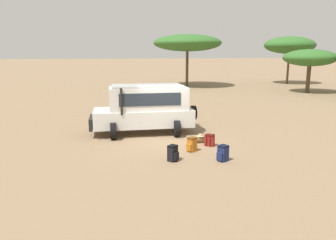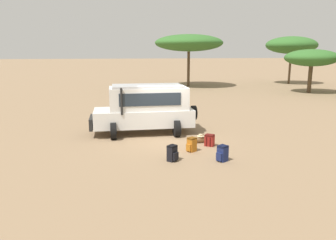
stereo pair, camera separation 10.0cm
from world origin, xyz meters
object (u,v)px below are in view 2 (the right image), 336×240
(backpack_beside_front_wheel, at_px, (192,145))
(acacia_tree_far_left, at_px, (189,43))
(backpack_outermost, at_px, (222,153))
(duffel_bag_low_black_case, at_px, (202,139))
(acacia_tree_left_mid, at_px, (312,58))
(backpack_cluster_center, at_px, (172,153))
(acacia_tree_centre_back, at_px, (292,45))
(safari_vehicle, at_px, (146,108))
(backpack_near_rear_wheel, at_px, (210,140))

(backpack_beside_front_wheel, xyz_separation_m, acacia_tree_far_left, (5.77, 24.79, 4.67))
(backpack_beside_front_wheel, xyz_separation_m, backpack_outermost, (0.85, -1.39, 0.01))
(duffel_bag_low_black_case, distance_m, acacia_tree_left_mid, 22.13)
(backpack_cluster_center, relative_size, duffel_bag_low_black_case, 0.73)
(duffel_bag_low_black_case, xyz_separation_m, acacia_tree_centre_back, (18.09, 24.14, 4.60))
(safari_vehicle, xyz_separation_m, acacia_tree_centre_back, (20.44, 21.95, 3.46))
(backpack_beside_front_wheel, distance_m, acacia_tree_left_mid, 23.56)
(acacia_tree_far_left, bearing_deg, backpack_beside_front_wheel, -103.10)
(duffel_bag_low_black_case, distance_m, acacia_tree_centre_back, 30.52)
(acacia_tree_centre_back, bearing_deg, backpack_outermost, -124.00)
(acacia_tree_far_left, relative_size, acacia_tree_left_mid, 1.51)
(backpack_cluster_center, bearing_deg, acacia_tree_left_mid, 46.13)
(duffel_bag_low_black_case, bearing_deg, acacia_tree_left_mid, 45.43)
(backpack_beside_front_wheel, height_order, acacia_tree_far_left, acacia_tree_far_left)
(backpack_outermost, height_order, duffel_bag_low_black_case, backpack_outermost)
(backpack_near_rear_wheel, distance_m, backpack_outermost, 2.05)
(duffel_bag_low_black_case, height_order, acacia_tree_far_left, acacia_tree_far_left)
(backpack_cluster_center, height_order, duffel_bag_low_black_case, backpack_cluster_center)
(acacia_tree_far_left, bearing_deg, acacia_tree_left_mid, -37.39)
(acacia_tree_far_left, distance_m, acacia_tree_centre_back, 13.16)
(safari_vehicle, relative_size, acacia_tree_centre_back, 0.84)
(backpack_outermost, height_order, acacia_tree_left_mid, acacia_tree_left_mid)
(backpack_outermost, xyz_separation_m, acacia_tree_far_left, (4.92, 26.18, 4.66))
(acacia_tree_left_mid, bearing_deg, acacia_tree_far_left, 142.61)
(backpack_cluster_center, xyz_separation_m, acacia_tree_left_mid, (17.19, 17.88, 3.10))
(backpack_outermost, distance_m, acacia_tree_far_left, 27.04)
(backpack_cluster_center, relative_size, backpack_near_rear_wheel, 1.19)
(backpack_beside_front_wheel, relative_size, backpack_near_rear_wheel, 1.15)
(backpack_cluster_center, xyz_separation_m, acacia_tree_far_left, (6.78, 25.84, 4.66))
(safari_vehicle, xyz_separation_m, backpack_near_rear_wheel, (2.51, -2.78, -1.04))
(backpack_outermost, bearing_deg, acacia_tree_centre_back, 56.00)
(backpack_near_rear_wheel, xyz_separation_m, backpack_outermost, (-0.13, -2.05, 0.05))
(backpack_cluster_center, bearing_deg, backpack_beside_front_wheel, 45.99)
(backpack_outermost, bearing_deg, backpack_beside_front_wheel, 121.44)
(safari_vehicle, xyz_separation_m, duffel_bag_low_black_case, (2.35, -2.20, -1.14))
(backpack_cluster_center, distance_m, duffel_bag_low_black_case, 2.93)
(safari_vehicle, relative_size, backpack_cluster_center, 8.72)
(acacia_tree_left_mid, bearing_deg, backpack_outermost, -130.07)
(acacia_tree_far_left, bearing_deg, backpack_near_rear_wheel, -101.23)
(duffel_bag_low_black_case, relative_size, acacia_tree_far_left, 0.11)
(safari_vehicle, bearing_deg, backpack_outermost, -63.75)
(duffel_bag_low_black_case, bearing_deg, acacia_tree_far_left, 78.13)
(acacia_tree_centre_back, bearing_deg, duffel_bag_low_black_case, -126.85)
(backpack_beside_front_wheel, relative_size, acacia_tree_centre_back, 0.09)
(backpack_cluster_center, bearing_deg, backpack_outermost, -10.44)
(backpack_cluster_center, distance_m, acacia_tree_centre_back, 33.39)
(backpack_beside_front_wheel, bearing_deg, backpack_near_rear_wheel, 33.95)
(acacia_tree_left_mid, height_order, acacia_tree_centre_back, acacia_tree_centre_back)
(duffel_bag_low_black_case, relative_size, acacia_tree_left_mid, 0.16)
(backpack_near_rear_wheel, bearing_deg, backpack_outermost, -93.56)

